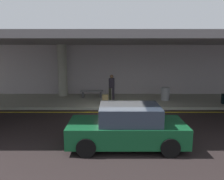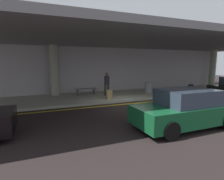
# 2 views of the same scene
# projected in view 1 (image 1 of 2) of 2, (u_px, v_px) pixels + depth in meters

# --- Properties ---
(ground_plane) EXTENTS (60.00, 60.00, 0.00)m
(ground_plane) POSITION_uv_depth(u_px,v_px,m) (120.00, 115.00, 12.23)
(ground_plane) COLOR black
(sidewalk) EXTENTS (26.00, 4.20, 0.15)m
(sidewalk) POSITION_uv_depth(u_px,v_px,m) (119.00, 101.00, 15.27)
(sidewalk) COLOR #9FA28F
(sidewalk) RESTS_ON ground
(lane_stripe_yellow) EXTENTS (26.00, 0.14, 0.01)m
(lane_stripe_yellow) POSITION_uv_depth(u_px,v_px,m) (120.00, 112.00, 12.73)
(lane_stripe_yellow) COLOR yellow
(lane_stripe_yellow) RESTS_ON ground
(support_column_far_left) EXTENTS (0.66, 0.66, 3.65)m
(support_column_far_left) POSITION_uv_depth(u_px,v_px,m) (62.00, 71.00, 16.35)
(support_column_far_left) COLOR #9A9B8A
(support_column_far_left) RESTS_ON sidewalk
(ceiling_overhang) EXTENTS (28.00, 13.20, 0.30)m
(ceiling_overhang) POSITION_uv_depth(u_px,v_px,m) (119.00, 41.00, 14.11)
(ceiling_overhang) COLOR slate
(ceiling_overhang) RESTS_ON support_column_far_left
(terminal_back_wall) EXTENTS (26.00, 0.30, 3.80)m
(terminal_back_wall) POSITION_uv_depth(u_px,v_px,m) (118.00, 71.00, 17.17)
(terminal_back_wall) COLOR #B3ABAD
(terminal_back_wall) RESTS_ON ground
(car_dark_green) EXTENTS (4.10, 1.92, 1.50)m
(car_dark_green) POSITION_uv_depth(u_px,v_px,m) (127.00, 127.00, 8.12)
(car_dark_green) COLOR #124D29
(car_dark_green) RESTS_ON ground
(traveler_with_luggage) EXTENTS (0.38, 0.38, 1.68)m
(traveler_with_luggage) POSITION_uv_depth(u_px,v_px,m) (111.00, 85.00, 15.10)
(traveler_with_luggage) COLOR #282B1C
(traveler_with_luggage) RESTS_ON sidewalk
(suitcase_upright_primary) EXTENTS (0.36, 0.22, 0.90)m
(suitcase_upright_primary) POSITION_uv_depth(u_px,v_px,m) (105.00, 100.00, 13.80)
(suitcase_upright_primary) COLOR olive
(suitcase_upright_primary) RESTS_ON sidewalk
(bench_metal) EXTENTS (1.60, 0.50, 0.48)m
(bench_metal) POSITION_uv_depth(u_px,v_px,m) (92.00, 92.00, 15.99)
(bench_metal) COLOR slate
(bench_metal) RESTS_ON sidewalk
(trash_bin_steel) EXTENTS (0.56, 0.56, 0.85)m
(trash_bin_steel) POSITION_uv_depth(u_px,v_px,m) (165.00, 94.00, 15.08)
(trash_bin_steel) COLOR gray
(trash_bin_steel) RESTS_ON sidewalk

